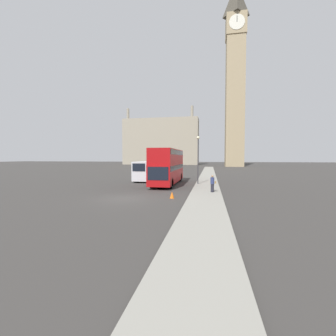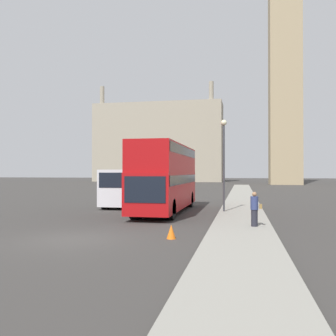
{
  "view_description": "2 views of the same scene",
  "coord_description": "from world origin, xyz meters",
  "px_view_note": "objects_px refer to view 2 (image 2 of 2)",
  "views": [
    {
      "loc": [
        6.72,
        -16.91,
        3.32
      ],
      "look_at": [
        1.41,
        11.34,
        1.96
      ],
      "focal_mm": 24.0,
      "sensor_mm": 36.0,
      "label": 1
    },
    {
      "loc": [
        6.38,
        -13.34,
        2.58
      ],
      "look_at": [
        0.05,
        18.8,
        2.94
      ],
      "focal_mm": 40.0,
      "sensor_mm": 36.0,
      "label": 2
    }
  ],
  "objects_px": {
    "parked_sedan": "(180,185)",
    "red_double_decker_bus": "(166,175)",
    "clock_tower": "(285,25)",
    "white_van": "(124,187)",
    "pedestrian": "(255,209)",
    "street_lamp": "(224,151)"
  },
  "relations": [
    {
      "from": "red_double_decker_bus",
      "to": "white_van",
      "type": "height_order",
      "value": "red_double_decker_bus"
    },
    {
      "from": "white_van",
      "to": "parked_sedan",
      "type": "bearing_deg",
      "value": 89.96
    },
    {
      "from": "clock_tower",
      "to": "white_van",
      "type": "height_order",
      "value": "clock_tower"
    },
    {
      "from": "red_double_decker_bus",
      "to": "clock_tower",
      "type": "bearing_deg",
      "value": 76.66
    },
    {
      "from": "white_van",
      "to": "clock_tower",
      "type": "bearing_deg",
      "value": 72.19
    },
    {
      "from": "clock_tower",
      "to": "street_lamp",
      "type": "bearing_deg",
      "value": -99.8
    },
    {
      "from": "red_double_decker_bus",
      "to": "parked_sedan",
      "type": "bearing_deg",
      "value": 97.54
    },
    {
      "from": "clock_tower",
      "to": "street_lamp",
      "type": "height_order",
      "value": "clock_tower"
    },
    {
      "from": "street_lamp",
      "to": "parked_sedan",
      "type": "distance_m",
      "value": 30.12
    },
    {
      "from": "parked_sedan",
      "to": "red_double_decker_bus",
      "type": "bearing_deg",
      "value": -82.46
    },
    {
      "from": "parked_sedan",
      "to": "pedestrian",
      "type": "bearing_deg",
      "value": -75.43
    },
    {
      "from": "parked_sedan",
      "to": "white_van",
      "type": "bearing_deg",
      "value": -90.04
    },
    {
      "from": "red_double_decker_bus",
      "to": "pedestrian",
      "type": "height_order",
      "value": "red_double_decker_bus"
    },
    {
      "from": "white_van",
      "to": "street_lamp",
      "type": "bearing_deg",
      "value": -23.88
    },
    {
      "from": "red_double_decker_bus",
      "to": "pedestrian",
      "type": "xyz_separation_m",
      "value": [
        5.35,
        -6.41,
        -1.47
      ]
    },
    {
      "from": "street_lamp",
      "to": "red_double_decker_bus",
      "type": "bearing_deg",
      "value": 177.71
    },
    {
      "from": "street_lamp",
      "to": "parked_sedan",
      "type": "relative_size",
      "value": 1.21
    },
    {
      "from": "white_van",
      "to": "pedestrian",
      "type": "bearing_deg",
      "value": -46.25
    },
    {
      "from": "clock_tower",
      "to": "white_van",
      "type": "distance_m",
      "value": 65.67
    },
    {
      "from": "clock_tower",
      "to": "pedestrian",
      "type": "xyz_separation_m",
      "value": [
        -8.36,
        -64.2,
        -32.53
      ]
    },
    {
      "from": "clock_tower",
      "to": "parked_sedan",
      "type": "relative_size",
      "value": 13.95
    },
    {
      "from": "white_van",
      "to": "parked_sedan",
      "type": "xyz_separation_m",
      "value": [
        0.02,
        25.66,
        -0.76
      ]
    }
  ]
}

